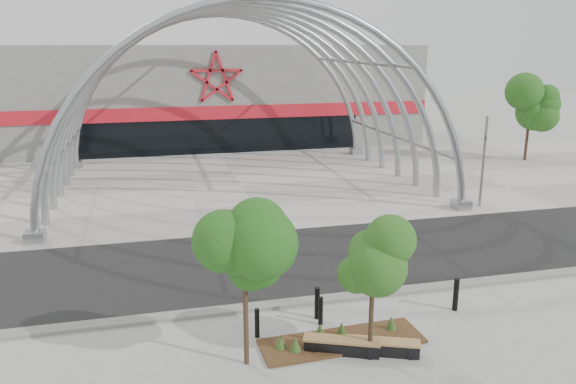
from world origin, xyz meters
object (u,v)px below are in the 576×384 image
(street_tree_0, at_px, (244,255))
(street_tree_1, at_px, (374,258))
(bollard_2, at_px, (317,303))
(bench_0, at_px, (342,346))
(bench_1, at_px, (383,347))
(signal_pole, at_px, (483,160))

(street_tree_0, height_order, street_tree_1, street_tree_0)
(street_tree_0, xyz_separation_m, bollard_2, (2.52, 1.96, -2.53))
(street_tree_0, height_order, bench_0, street_tree_0)
(bench_1, bearing_deg, bollard_2, 115.39)
(bench_0, height_order, bollard_2, bollard_2)
(signal_pole, distance_m, street_tree_1, 16.16)
(bench_0, relative_size, bench_1, 1.05)
(street_tree_1, relative_size, bollard_2, 3.87)
(street_tree_0, height_order, bench_1, street_tree_0)
(signal_pole, bearing_deg, bench_0, -134.68)
(street_tree_0, bearing_deg, bollard_2, 37.85)
(street_tree_0, relative_size, street_tree_1, 1.09)
(street_tree_0, xyz_separation_m, street_tree_1, (3.29, -0.39, -0.25))
(bench_0, bearing_deg, street_tree_0, 177.12)
(street_tree_0, distance_m, bollard_2, 4.07)
(signal_pole, bearing_deg, bench_1, -131.17)
(bench_1, relative_size, bollard_2, 1.99)
(signal_pole, distance_m, bench_1, 16.11)
(street_tree_0, xyz_separation_m, bench_1, (3.65, -0.44, -2.83))
(bench_0, xyz_separation_m, bollard_2, (-0.07, 2.09, 0.29))
(street_tree_0, bearing_deg, bench_1, -6.84)
(bench_1, bearing_deg, signal_pole, 48.83)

